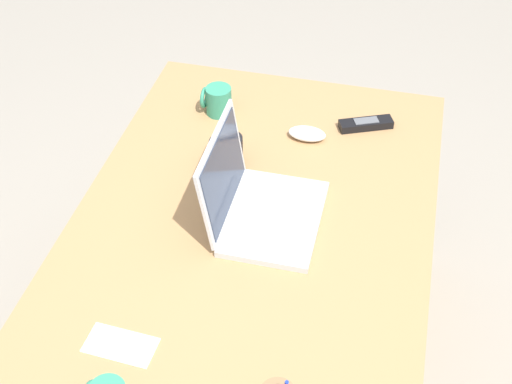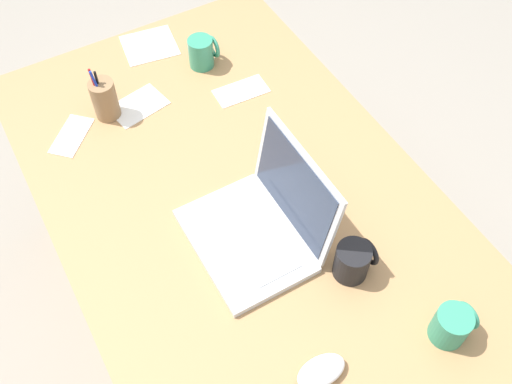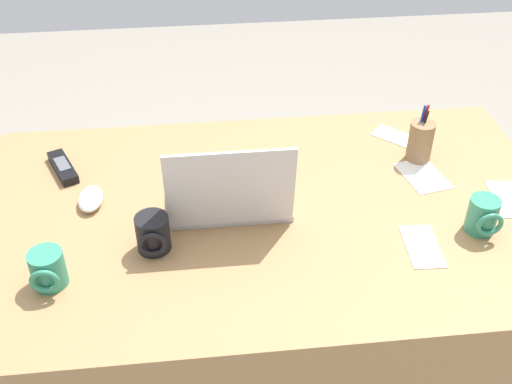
% 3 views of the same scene
% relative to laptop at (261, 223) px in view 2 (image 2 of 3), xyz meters
% --- Properties ---
extents(ground_plane, '(6.00, 6.00, 0.00)m').
position_rel_laptop_xyz_m(ground_plane, '(-0.10, 0.01, -0.78)').
color(ground_plane, gray).
extents(desk, '(1.52, 0.91, 0.73)m').
position_rel_laptop_xyz_m(desk, '(-0.10, 0.01, -0.41)').
color(desk, '#A87C4F').
rests_on(desk, ground).
extents(laptop, '(0.32, 0.27, 0.25)m').
position_rel_laptop_xyz_m(laptop, '(0.00, 0.00, 0.00)').
color(laptop, silver).
rests_on(laptop, desk).
extents(computer_mouse, '(0.06, 0.11, 0.03)m').
position_rel_laptop_xyz_m(computer_mouse, '(0.35, -0.06, -0.03)').
color(computer_mouse, white).
rests_on(computer_mouse, desk).
extents(coffee_mug_white, '(0.08, 0.09, 0.09)m').
position_rel_laptop_xyz_m(coffee_mug_white, '(0.19, 0.13, -0.00)').
color(coffee_mug_white, black).
rests_on(coffee_mug_white, desk).
extents(coffee_mug_tall, '(0.07, 0.09, 0.09)m').
position_rel_laptop_xyz_m(coffee_mug_tall, '(-0.61, 0.15, -0.00)').
color(coffee_mug_tall, '#338C6B').
rests_on(coffee_mug_tall, desk).
extents(coffee_mug_spare, '(0.08, 0.09, 0.09)m').
position_rel_laptop_xyz_m(coffee_mug_spare, '(0.42, 0.22, -0.01)').
color(coffee_mug_spare, '#338C6B').
rests_on(coffee_mug_spare, desk).
extents(pen_holder, '(0.07, 0.07, 0.17)m').
position_rel_laptop_xyz_m(pen_holder, '(-0.55, -0.17, 0.01)').
color(pen_holder, olive).
rests_on(pen_holder, desk).
extents(paper_note_near_laptop, '(0.15, 0.15, 0.00)m').
position_rel_laptop_xyz_m(paper_note_near_laptop, '(-0.53, -0.29, -0.05)').
color(paper_note_near_laptop, white).
rests_on(paper_note_near_laptop, desk).
extents(paper_note_left, '(0.13, 0.17, 0.00)m').
position_rel_laptop_xyz_m(paper_note_left, '(-0.54, -0.09, -0.05)').
color(paper_note_left, white).
rests_on(paper_note_left, desk).
extents(paper_note_right, '(0.17, 0.18, 0.00)m').
position_rel_laptop_xyz_m(paper_note_right, '(-0.76, 0.04, -0.05)').
color(paper_note_right, white).
rests_on(paper_note_right, desk).
extents(paper_note_front, '(0.09, 0.16, 0.00)m').
position_rel_laptop_xyz_m(paper_note_front, '(-0.45, 0.19, -0.05)').
color(paper_note_front, white).
rests_on(paper_note_front, desk).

